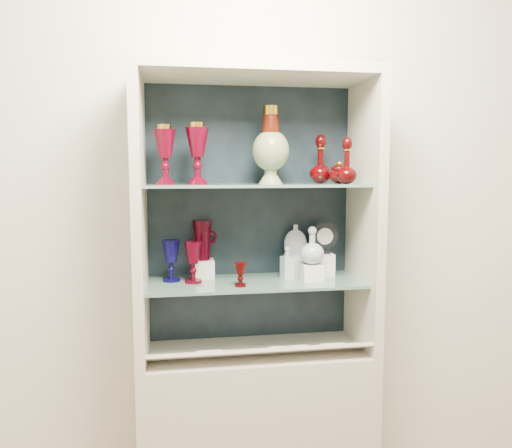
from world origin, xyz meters
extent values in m
cube|color=silver|center=(0.00, 1.75, 1.40)|extent=(3.50, 0.02, 2.80)
cube|color=beige|center=(0.00, 1.53, 0.38)|extent=(1.00, 0.40, 0.75)
cube|color=black|center=(0.00, 1.72, 1.32)|extent=(0.98, 0.02, 1.15)
cube|color=beige|center=(-0.48, 1.53, 1.32)|extent=(0.04, 0.40, 1.15)
cube|color=beige|center=(0.48, 1.53, 1.32)|extent=(0.04, 0.40, 1.15)
cube|color=beige|center=(0.00, 1.53, 1.92)|extent=(1.00, 0.40, 0.04)
cube|color=slate|center=(0.00, 1.55, 1.04)|extent=(0.92, 0.34, 0.01)
cube|color=slate|center=(0.00, 1.55, 1.46)|extent=(0.92, 0.34, 0.01)
cube|color=beige|center=(0.00, 1.42, 0.78)|extent=(0.92, 0.17, 0.09)
cube|color=white|center=(0.30, 1.42, 0.80)|extent=(0.10, 0.06, 0.03)
cube|color=white|center=(-0.21, 1.42, 0.80)|extent=(0.10, 0.06, 0.03)
cube|color=white|center=(0.08, 1.42, 0.80)|extent=(0.10, 0.06, 0.03)
cube|color=white|center=(0.14, 1.42, 0.80)|extent=(0.10, 0.06, 0.03)
cube|color=silver|center=(-0.22, 1.66, 1.09)|extent=(0.10, 0.10, 0.08)
cube|color=silver|center=(0.20, 1.65, 1.09)|extent=(0.09, 0.09, 0.09)
cube|color=silver|center=(0.25, 1.53, 1.08)|extent=(0.09, 0.09, 0.07)
cube|color=silver|center=(0.33, 1.61, 1.10)|extent=(0.08, 0.08, 0.10)
camera|label=1|loc=(-0.33, -0.54, 1.53)|focal=35.00mm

